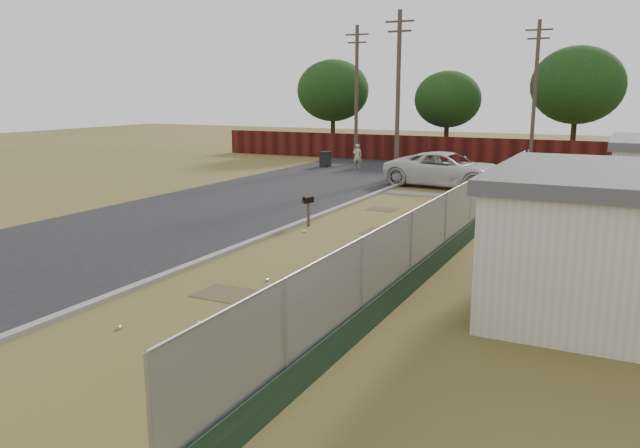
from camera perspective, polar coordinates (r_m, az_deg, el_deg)
The scene contains 12 objects.
ground at distance 18.92m, azimuth 2.13°, elevation -2.48°, with size 120.00×120.00×0.00m, color brown.
street at distance 28.96m, azimuth -3.52°, elevation 2.58°, with size 15.10×60.00×0.12m.
chainlink_fence at distance 18.69m, azimuth 12.21°, elevation -0.41°, with size 0.10×27.06×2.02m.
privacy_fence at distance 44.01m, azimuth 8.46°, elevation 6.83°, with size 30.00×0.12×1.80m, color #47130F.
utility_poles at distance 39.02m, azimuth 9.94°, elevation 11.73°, with size 12.60×8.24×9.00m.
horizon_trees at distance 40.82m, azimuth 17.32°, elevation 11.28°, with size 33.32×31.94×7.78m.
fire_hydrant at distance 11.21m, azimuth -5.61°, elevation -10.94°, with size 0.34×0.34×0.76m.
mailbox at distance 22.24m, azimuth -1.08°, elevation 1.99°, with size 0.28×0.48×1.10m.
pickup_truck at distance 32.40m, azimuth 11.61°, elevation 4.89°, with size 2.91×6.32×1.76m, color silver.
pedestrian at distance 39.46m, azimuth 3.43°, elevation 6.19°, with size 0.57×0.38×1.57m, color tan.
trash_bin at distance 40.44m, azimuth 0.49°, elevation 5.97°, with size 0.67×0.72×1.00m.
scattered_litter at distance 17.22m, azimuth -0.84°, elevation -3.78°, with size 3.80×10.82×0.07m.
Camera 1 is at (7.50, -16.72, 4.70)m, focal length 35.00 mm.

